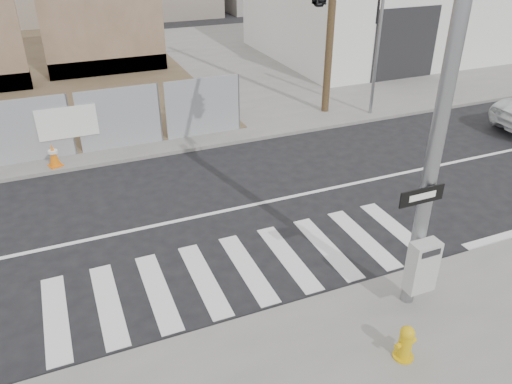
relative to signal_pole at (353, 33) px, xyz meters
name	(u,v)px	position (x,y,z in m)	size (l,w,h in m)	color
ground	(212,214)	(-2.49, 2.05, -4.78)	(100.00, 100.00, 0.00)	black
sidewalk_far	(121,75)	(-2.49, 16.05, -4.72)	(50.00, 20.00, 0.12)	slate
signal_pole	(353,33)	(0.00, 0.00, 0.00)	(0.96, 5.87, 7.00)	gray
far_signal_pole	(380,23)	(5.51, 6.65, -1.30)	(0.16, 0.20, 5.60)	gray
concrete_wall_right	(100,3)	(-2.99, 16.13, -1.40)	(5.50, 1.30, 8.00)	brown
auto_shop	(380,7)	(11.50, 15.01, -2.25)	(12.00, 10.20, 5.95)	silver
fire_hydrant	(406,343)	(-0.99, -3.95, -4.32)	(0.45, 0.45, 0.68)	#CBA00B
traffic_cone_d	(53,155)	(-6.07, 6.39, -4.30)	(0.48, 0.48, 0.73)	orange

